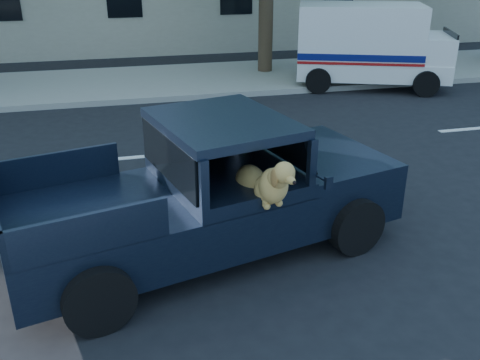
{
  "coord_description": "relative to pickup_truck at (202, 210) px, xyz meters",
  "views": [
    {
      "loc": [
        0.33,
        -6.38,
        3.76
      ],
      "look_at": [
        1.73,
        -0.62,
        1.14
      ],
      "focal_mm": 40.0,
      "sensor_mm": 36.0,
      "label": 1
    }
  ],
  "objects": [
    {
      "name": "ground",
      "position": [
        -1.3,
        0.26,
        -0.61
      ],
      "size": [
        120.0,
        120.0,
        0.0
      ],
      "primitive_type": "plane",
      "color": "black",
      "rests_on": "ground"
    },
    {
      "name": "far_sidewalk",
      "position": [
        -1.3,
        9.46,
        -0.53
      ],
      "size": [
        60.0,
        4.0,
        0.15
      ],
      "primitive_type": "cube",
      "color": "gray",
      "rests_on": "ground"
    },
    {
      "name": "mail_truck",
      "position": [
        6.12,
        7.81,
        0.38
      ],
      "size": [
        4.54,
        3.26,
        2.27
      ],
      "rotation": [
        0.0,
        0.0,
        -0.36
      ],
      "color": "silver",
      "rests_on": "ground"
    },
    {
      "name": "lane_stripes",
      "position": [
        0.7,
        3.66,
        -0.6
      ],
      "size": [
        21.6,
        0.14,
        0.01
      ],
      "primitive_type": null,
      "color": "silver",
      "rests_on": "ground"
    },
    {
      "name": "pickup_truck",
      "position": [
        0.0,
        0.0,
        0.0
      ],
      "size": [
        5.34,
        3.17,
        1.79
      ],
      "rotation": [
        0.0,
        0.0,
        0.25
      ],
      "color": "black",
      "rests_on": "ground"
    }
  ]
}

